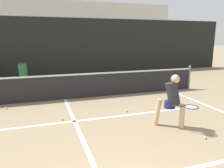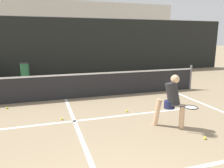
{
  "view_description": "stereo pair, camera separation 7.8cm",
  "coord_description": "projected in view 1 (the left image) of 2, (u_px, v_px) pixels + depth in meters",
  "views": [
    {
      "loc": [
        -0.8,
        -1.71,
        2.27
      ],
      "look_at": [
        1.14,
        4.14,
        0.95
      ],
      "focal_mm": 35.0,
      "sensor_mm": 36.0,
      "label": 1
    },
    {
      "loc": [
        -0.73,
        -1.74,
        2.27
      ],
      "look_at": [
        1.14,
        4.14,
        0.95
      ],
      "focal_mm": 35.0,
      "sensor_mm": 36.0,
      "label": 2
    }
  ],
  "objects": [
    {
      "name": "court_service_line",
      "position": [
        75.0,
        121.0,
        6.02
      ],
      "size": [
        8.25,
        0.1,
        0.01
      ],
      "primitive_type": "cube",
      "color": "white",
      "rests_on": "ground"
    },
    {
      "name": "court_center_mark",
      "position": [
        76.0,
        125.0,
        5.76
      ],
      "size": [
        0.1,
        5.19,
        0.01
      ],
      "primitive_type": "cube",
      "color": "white",
      "rests_on": "ground"
    },
    {
      "name": "court_sideline_right",
      "position": [
        213.0,
        108.0,
        7.15
      ],
      "size": [
        0.1,
        6.19,
        0.01
      ],
      "primitive_type": "cube",
      "color": "white",
      "rests_on": "ground"
    },
    {
      "name": "net",
      "position": [
        64.0,
        86.0,
        8.07
      ],
      "size": [
        11.09,
        0.09,
        1.07
      ],
      "color": "slate",
      "rests_on": "ground"
    },
    {
      "name": "fence_back",
      "position": [
        53.0,
        47.0,
        13.07
      ],
      "size": [
        24.0,
        0.06,
        3.46
      ],
      "color": "black",
      "rests_on": "ground"
    },
    {
      "name": "player_practicing",
      "position": [
        172.0,
        99.0,
        5.52
      ],
      "size": [
        0.89,
        1.01,
        1.38
      ],
      "rotation": [
        0.0,
        0.0,
        -0.63
      ],
      "color": "#DBAD84",
      "rests_on": "ground"
    },
    {
      "name": "tennis_ball_scattered_1",
      "position": [
        205.0,
        137.0,
        4.98
      ],
      "size": [
        0.07,
        0.07,
        0.07
      ],
      "primitive_type": "sphere",
      "color": "#D1E033",
      "rests_on": "ground"
    },
    {
      "name": "tennis_ball_scattered_2",
      "position": [
        127.0,
        111.0,
        6.78
      ],
      "size": [
        0.07,
        0.07,
        0.07
      ],
      "primitive_type": "sphere",
      "color": "#D1E033",
      "rests_on": "ground"
    },
    {
      "name": "tennis_ball_scattered_3",
      "position": [
        6.0,
        108.0,
        7.03
      ],
      "size": [
        0.07,
        0.07,
        0.07
      ],
      "primitive_type": "sphere",
      "color": "#D1E033",
      "rests_on": "ground"
    },
    {
      "name": "tennis_ball_scattered_6",
      "position": [
        62.0,
        119.0,
        6.1
      ],
      "size": [
        0.07,
        0.07,
        0.07
      ],
      "primitive_type": "sphere",
      "color": "#D1E033",
      "rests_on": "ground"
    },
    {
      "name": "trash_bin",
      "position": [
        23.0,
        71.0,
        11.8
      ],
      "size": [
        0.47,
        0.47,
        0.93
      ],
      "color": "#28603D",
      "rests_on": "ground"
    },
    {
      "name": "building_far",
      "position": [
        44.0,
        28.0,
        28.84
      ],
      "size": [
        36.0,
        2.4,
        7.0
      ],
      "primitive_type": "cube",
      "color": "beige",
      "rests_on": "ground"
    }
  ]
}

